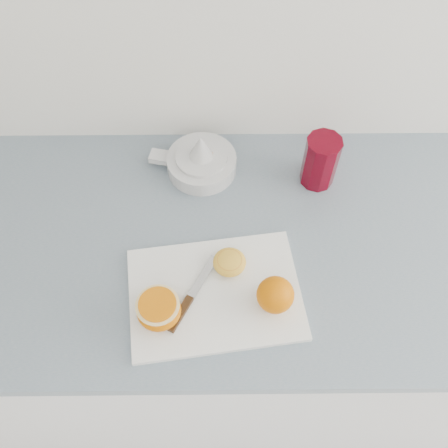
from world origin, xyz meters
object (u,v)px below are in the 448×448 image
cutting_board (215,294)px  half_orange (159,309)px  counter (235,317)px  citrus_juicer (201,161)px  red_tumbler (320,163)px

cutting_board → half_orange: (-0.11, -0.05, 0.03)m
counter → citrus_juicer: citrus_juicer is taller
cutting_board → half_orange: bearing=-156.4°
half_orange → red_tumbler: (0.34, 0.34, 0.02)m
counter → red_tumbler: red_tumbler is taller
citrus_juicer → red_tumbler: 0.27m
counter → citrus_juicer: bearing=113.7°
half_orange → red_tumbler: red_tumbler is taller
counter → citrus_juicer: size_ratio=12.88×
counter → half_orange: (-0.16, -0.18, 0.48)m
cutting_board → red_tumbler: 0.38m
counter → cutting_board: bearing=-110.9°
half_orange → citrus_juicer: (0.07, 0.37, -0.01)m
citrus_juicer → red_tumbler: red_tumbler is taller
cutting_board → red_tumbler: (0.23, 0.29, 0.05)m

